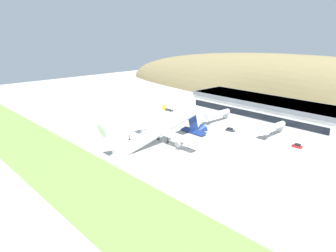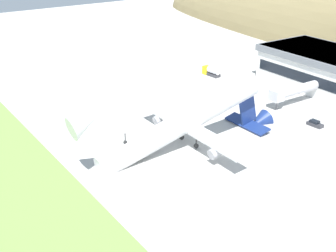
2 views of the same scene
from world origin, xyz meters
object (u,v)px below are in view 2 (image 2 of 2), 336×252
at_px(cargo_airplane, 185,124).
at_px(service_car_1, 315,124).
at_px(fuel_truck, 212,71).
at_px(traffic_cone_0, 196,111).
at_px(traffic_cone_1, 232,102).
at_px(jetway_0, 292,91).

xyz_separation_m(cargo_airplane, service_car_1, (8.99, 32.91, -4.82)).
height_order(fuel_truck, traffic_cone_0, fuel_truck).
relative_size(cargo_airplane, service_car_1, 13.03).
bearing_deg(service_car_1, traffic_cone_1, -164.62).
bearing_deg(service_car_1, traffic_cone_0, -142.12).
relative_size(cargo_airplane, traffic_cone_0, 91.38).
relative_size(jetway_0, traffic_cone_1, 29.13).
bearing_deg(traffic_cone_1, jetway_0, 51.20).
bearing_deg(fuel_truck, service_car_1, -5.82).
bearing_deg(fuel_truck, traffic_cone_0, -46.49).
xyz_separation_m(traffic_cone_0, traffic_cone_1, (0.65, 12.18, 0.00)).
bearing_deg(cargo_airplane, fuel_truck, 134.52).
bearing_deg(traffic_cone_1, service_car_1, 15.38).
height_order(cargo_airplane, traffic_cone_1, cargo_airplane).
height_order(service_car_1, traffic_cone_0, service_car_1).
xyz_separation_m(cargo_airplane, traffic_cone_0, (-14.89, 14.34, -5.14)).
distance_m(cargo_airplane, traffic_cone_1, 30.54).
bearing_deg(fuel_truck, traffic_cone_1, -25.98).
relative_size(jetway_0, cargo_airplane, 0.32).
bearing_deg(cargo_airplane, traffic_cone_1, 118.23).
relative_size(jetway_0, service_car_1, 4.15).
relative_size(jetway_0, fuel_truck, 2.53).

